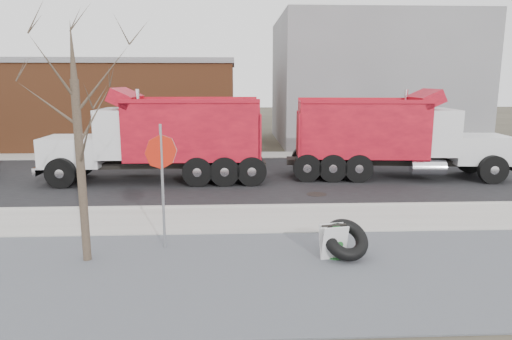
{
  "coord_description": "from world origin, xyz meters",
  "views": [
    {
      "loc": [
        0.14,
        -12.41,
        3.94
      ],
      "look_at": [
        0.73,
        0.71,
        1.4
      ],
      "focal_mm": 32.0,
      "sensor_mm": 36.0,
      "label": 1
    }
  ],
  "objects_px": {
    "dump_truck_red_a": "(389,134)",
    "dump_truck_red_b": "(165,135)",
    "fire_hydrant": "(335,243)",
    "stop_sign": "(162,166)",
    "sandwich_board": "(333,242)",
    "truck_tire": "(346,240)"
  },
  "relations": [
    {
      "from": "dump_truck_red_a",
      "to": "dump_truck_red_b",
      "type": "distance_m",
      "value": 9.13
    },
    {
      "from": "dump_truck_red_a",
      "to": "dump_truck_red_b",
      "type": "relative_size",
      "value": 1.04
    },
    {
      "from": "fire_hydrant",
      "to": "dump_truck_red_a",
      "type": "bearing_deg",
      "value": 47.4
    },
    {
      "from": "fire_hydrant",
      "to": "stop_sign",
      "type": "height_order",
      "value": "stop_sign"
    },
    {
      "from": "sandwich_board",
      "to": "dump_truck_red_a",
      "type": "bearing_deg",
      "value": 53.9
    },
    {
      "from": "truck_tire",
      "to": "stop_sign",
      "type": "bearing_deg",
      "value": 168.29
    },
    {
      "from": "truck_tire",
      "to": "sandwich_board",
      "type": "relative_size",
      "value": 1.55
    },
    {
      "from": "dump_truck_red_a",
      "to": "fire_hydrant",
      "type": "bearing_deg",
      "value": -109.58
    },
    {
      "from": "truck_tire",
      "to": "dump_truck_red_a",
      "type": "height_order",
      "value": "dump_truck_red_a"
    },
    {
      "from": "fire_hydrant",
      "to": "truck_tire",
      "type": "bearing_deg",
      "value": -35.26
    },
    {
      "from": "fire_hydrant",
      "to": "stop_sign",
      "type": "relative_size",
      "value": 0.27
    },
    {
      "from": "sandwich_board",
      "to": "dump_truck_red_a",
      "type": "height_order",
      "value": "dump_truck_red_a"
    },
    {
      "from": "dump_truck_red_b",
      "to": "dump_truck_red_a",
      "type": "bearing_deg",
      "value": -178.39
    },
    {
      "from": "sandwich_board",
      "to": "stop_sign",
      "type": "bearing_deg",
      "value": 155.93
    },
    {
      "from": "fire_hydrant",
      "to": "dump_truck_red_a",
      "type": "relative_size",
      "value": 0.09
    },
    {
      "from": "stop_sign",
      "to": "dump_truck_red_a",
      "type": "bearing_deg",
      "value": 31.45
    },
    {
      "from": "fire_hydrant",
      "to": "dump_truck_red_b",
      "type": "relative_size",
      "value": 0.09
    },
    {
      "from": "stop_sign",
      "to": "truck_tire",
      "type": "bearing_deg",
      "value": -24.96
    },
    {
      "from": "stop_sign",
      "to": "dump_truck_red_b",
      "type": "relative_size",
      "value": 0.34
    },
    {
      "from": "sandwich_board",
      "to": "fire_hydrant",
      "type": "bearing_deg",
      "value": 44.56
    },
    {
      "from": "fire_hydrant",
      "to": "truck_tire",
      "type": "height_order",
      "value": "truck_tire"
    },
    {
      "from": "truck_tire",
      "to": "dump_truck_red_a",
      "type": "distance_m",
      "value": 9.73
    }
  ]
}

